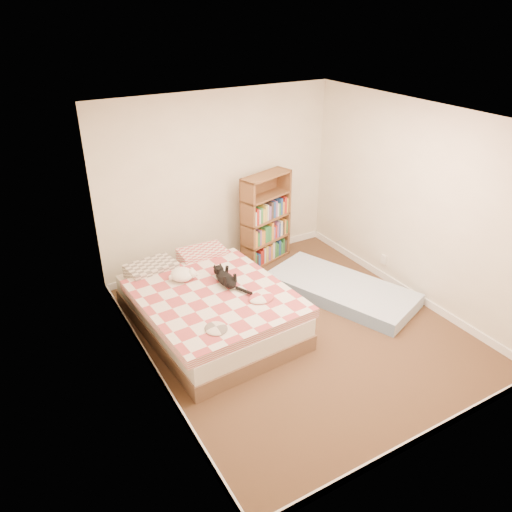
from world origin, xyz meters
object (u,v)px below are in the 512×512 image
bed (208,305)px  bookshelf (265,228)px  black_cat (225,278)px  white_dog (183,274)px  floor_mattress (341,289)px

bed → bookshelf: 1.85m
black_cat → white_dog: 0.52m
floor_mattress → white_dog: white_dog is taller
bed → floor_mattress: bearing=-12.8°
bookshelf → white_dog: size_ratio=3.86×
bed → black_cat: size_ratio=3.37×
bed → white_dog: size_ratio=6.52×
floor_mattress → black_cat: 1.68m
bed → black_cat: bearing=-11.4°
bed → bookshelf: (1.46, 1.11, 0.25)m
bed → bookshelf: size_ratio=1.69×
floor_mattress → white_dog: size_ratio=5.53×
black_cat → white_dog: black_cat is taller
floor_mattress → bed: bearing=150.0°
bookshelf → black_cat: bookshelf is taller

